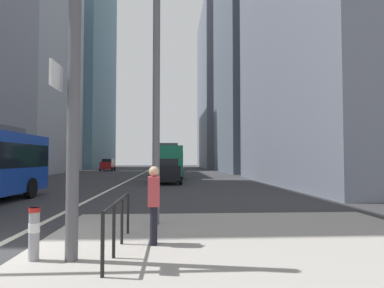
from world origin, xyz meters
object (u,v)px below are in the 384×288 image
at_px(pedestrian_waiting, 154,201).
at_px(car_oncoming_mid, 108,165).
at_px(bollard_right, 34,231).
at_px(car_receding_near, 168,171).
at_px(street_lamp_post, 157,38).
at_px(city_bus_red_receding, 168,160).
at_px(city_bus_red_distant, 166,159).

bearing_deg(pedestrian_waiting, car_oncoming_mid, 101.35).
distance_m(bollard_right, pedestrian_waiting, 2.31).
height_order(car_oncoming_mid, car_receding_near, same).
height_order(car_oncoming_mid, street_lamp_post, street_lamp_post).
xyz_separation_m(city_bus_red_receding, city_bus_red_distant, (-0.60, 23.17, -0.00)).
bearing_deg(pedestrian_waiting, city_bus_red_receding, 89.93).
relative_size(car_oncoming_mid, pedestrian_waiting, 2.66).
xyz_separation_m(city_bus_red_distant, pedestrian_waiting, (0.57, -51.87, -0.80)).
distance_m(city_bus_red_distant, car_receding_near, 32.28).
height_order(city_bus_red_distant, pedestrian_waiting, city_bus_red_distant).
height_order(city_bus_red_receding, bollard_right, city_bus_red_receding).
relative_size(street_lamp_post, pedestrian_waiting, 4.96).
xyz_separation_m(city_bus_red_receding, car_receding_near, (0.04, -9.09, -0.85)).
bearing_deg(car_oncoming_mid, bollard_right, -81.11).
xyz_separation_m(street_lamp_post, bollard_right, (-1.97, -3.25, -4.63)).
relative_size(city_bus_red_receding, car_receding_near, 2.86).
distance_m(car_oncoming_mid, street_lamp_post, 48.43).
bearing_deg(street_lamp_post, city_bus_red_distant, 90.59).
relative_size(street_lamp_post, bollard_right, 8.75).
distance_m(car_oncoming_mid, pedestrian_waiting, 50.42).
height_order(street_lamp_post, bollard_right, street_lamp_post).
bearing_deg(bollard_right, city_bus_red_distant, 88.41).
bearing_deg(car_oncoming_mid, city_bus_red_distant, 14.58).
distance_m(city_bus_red_receding, street_lamp_post, 26.70).
bearing_deg(car_receding_near, bollard_right, -95.83).
relative_size(car_receding_near, street_lamp_post, 0.52).
distance_m(city_bus_red_receding, bollard_right, 29.82).
bearing_deg(city_bus_red_receding, city_bus_red_distant, 91.49).
xyz_separation_m(car_receding_near, pedestrian_waiting, (-0.08, -19.61, 0.05)).
relative_size(city_bus_red_distant, car_oncoming_mid, 2.64).
height_order(car_oncoming_mid, bollard_right, car_oncoming_mid).
height_order(city_bus_red_receding, car_oncoming_mid, city_bus_red_receding).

